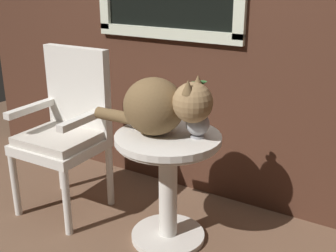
# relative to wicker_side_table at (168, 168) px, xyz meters

# --- Properties ---
(ground_plane) EXTENTS (6.00, 6.00, 0.00)m
(ground_plane) POSITION_rel_wicker_side_table_xyz_m (-0.07, -0.18, -0.44)
(ground_plane) COLOR brown
(wicker_side_table) EXTENTS (0.56, 0.56, 0.63)m
(wicker_side_table) POSITION_rel_wicker_side_table_xyz_m (0.00, 0.00, 0.00)
(wicker_side_table) COLOR silver
(wicker_side_table) RESTS_ON ground_plane
(wicker_chair) EXTENTS (0.47, 0.45, 1.01)m
(wicker_chair) POSITION_rel_wicker_side_table_xyz_m (-0.72, -0.00, 0.11)
(wicker_chair) COLOR silver
(wicker_chair) RESTS_ON ground_plane
(cat) EXTENTS (0.69, 0.32, 0.33)m
(cat) POSITION_rel_wicker_side_table_xyz_m (-0.03, -0.02, 0.35)
(cat) COLOR brown
(cat) RESTS_ON wicker_side_table
(pewter_vase_with_ivy) EXTENTS (0.12, 0.12, 0.29)m
(pewter_vase_with_ivy) POSITION_rel_wicker_side_table_xyz_m (0.14, 0.05, 0.28)
(pewter_vase_with_ivy) COLOR #99999E
(pewter_vase_with_ivy) RESTS_ON wicker_side_table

